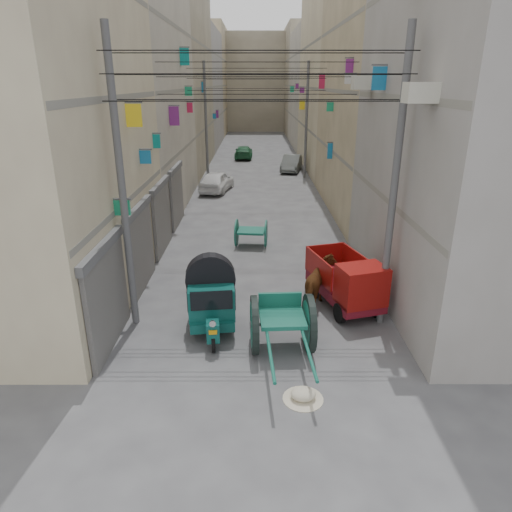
{
  "coord_description": "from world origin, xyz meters",
  "views": [
    {
      "loc": [
        -0.08,
        -5.89,
        6.62
      ],
      "look_at": [
        -0.06,
        6.5,
        1.89
      ],
      "focal_mm": 32.0,
      "sensor_mm": 36.0,
      "label": 1
    }
  ],
  "objects_px": {
    "feed_sack": "(303,394)",
    "horse": "(320,284)",
    "second_cart": "(251,232)",
    "auto_rickshaw": "(211,296)",
    "distant_car_green": "(244,152)",
    "mini_truck": "(349,286)",
    "tonga_cart": "(282,323)",
    "distant_car_grey": "(292,163)",
    "distant_car_white": "(217,181)"
  },
  "relations": [
    {
      "from": "feed_sack",
      "to": "horse",
      "type": "distance_m",
      "value": 4.67
    },
    {
      "from": "second_cart",
      "to": "feed_sack",
      "type": "relative_size",
      "value": 2.52
    },
    {
      "from": "auto_rickshaw",
      "to": "distant_car_green",
      "type": "relative_size",
      "value": 0.64
    },
    {
      "from": "mini_truck",
      "to": "tonga_cart",
      "type": "bearing_deg",
      "value": -150.16
    },
    {
      "from": "feed_sack",
      "to": "auto_rickshaw",
      "type": "bearing_deg",
      "value": 125.87
    },
    {
      "from": "auto_rickshaw",
      "to": "distant_car_grey",
      "type": "distance_m",
      "value": 25.05
    },
    {
      "from": "horse",
      "to": "distant_car_white",
      "type": "bearing_deg",
      "value": -56.36
    },
    {
      "from": "horse",
      "to": "distant_car_white",
      "type": "distance_m",
      "value": 16.81
    },
    {
      "from": "horse",
      "to": "second_cart",
      "type": "bearing_deg",
      "value": -50.61
    },
    {
      "from": "auto_rickshaw",
      "to": "mini_truck",
      "type": "xyz_separation_m",
      "value": [
        4.11,
        1.1,
        -0.19
      ]
    },
    {
      "from": "auto_rickshaw",
      "to": "horse",
      "type": "height_order",
      "value": "auto_rickshaw"
    },
    {
      "from": "second_cart",
      "to": "distant_car_green",
      "type": "bearing_deg",
      "value": 97.53
    },
    {
      "from": "auto_rickshaw",
      "to": "tonga_cart",
      "type": "distance_m",
      "value": 2.26
    },
    {
      "from": "mini_truck",
      "to": "feed_sack",
      "type": "distance_m",
      "value": 4.7
    },
    {
      "from": "second_cart",
      "to": "distant_car_grey",
      "type": "xyz_separation_m",
      "value": [
        3.05,
        17.73,
        -0.0
      ]
    },
    {
      "from": "tonga_cart",
      "to": "second_cart",
      "type": "height_order",
      "value": "tonga_cart"
    },
    {
      "from": "feed_sack",
      "to": "mini_truck",
      "type": "bearing_deg",
      "value": 67.12
    },
    {
      "from": "mini_truck",
      "to": "distant_car_green",
      "type": "relative_size",
      "value": 0.85
    },
    {
      "from": "horse",
      "to": "distant_car_green",
      "type": "xyz_separation_m",
      "value": [
        -3.09,
        29.83,
        -0.2
      ]
    },
    {
      "from": "tonga_cart",
      "to": "distant_car_grey",
      "type": "xyz_separation_m",
      "value": [
        2.19,
        25.88,
        -0.17
      ]
    },
    {
      "from": "horse",
      "to": "mini_truck",
      "type": "bearing_deg",
      "value": -178.22
    },
    {
      "from": "second_cart",
      "to": "horse",
      "type": "bearing_deg",
      "value": -63.3
    },
    {
      "from": "auto_rickshaw",
      "to": "feed_sack",
      "type": "height_order",
      "value": "auto_rickshaw"
    },
    {
      "from": "tonga_cart",
      "to": "mini_truck",
      "type": "bearing_deg",
      "value": 42.89
    },
    {
      "from": "auto_rickshaw",
      "to": "feed_sack",
      "type": "relative_size",
      "value": 4.38
    },
    {
      "from": "mini_truck",
      "to": "distant_car_green",
      "type": "xyz_separation_m",
      "value": [
        -3.93,
        30.07,
        -0.26
      ]
    },
    {
      "from": "distant_car_green",
      "to": "second_cart",
      "type": "bearing_deg",
      "value": 93.37
    },
    {
      "from": "auto_rickshaw",
      "to": "tonga_cart",
      "type": "xyz_separation_m",
      "value": [
        1.93,
        -1.17,
        -0.21
      ]
    },
    {
      "from": "horse",
      "to": "tonga_cart",
      "type": "bearing_deg",
      "value": 80.16
    },
    {
      "from": "distant_car_grey",
      "to": "feed_sack",
      "type": "bearing_deg",
      "value": -82.01
    },
    {
      "from": "second_cart",
      "to": "distant_car_white",
      "type": "xyz_separation_m",
      "value": [
        -2.31,
        10.57,
        0.04
      ]
    },
    {
      "from": "second_cart",
      "to": "horse",
      "type": "xyz_separation_m",
      "value": [
        2.19,
        -5.63,
        0.14
      ]
    },
    {
      "from": "feed_sack",
      "to": "distant_car_grey",
      "type": "distance_m",
      "value": 27.96
    },
    {
      "from": "mini_truck",
      "to": "second_cart",
      "type": "xyz_separation_m",
      "value": [
        -3.04,
        5.88,
        -0.2
      ]
    },
    {
      "from": "auto_rickshaw",
      "to": "second_cart",
      "type": "xyz_separation_m",
      "value": [
        1.07,
        6.98,
        -0.38
      ]
    },
    {
      "from": "distant_car_white",
      "to": "distant_car_grey",
      "type": "xyz_separation_m",
      "value": [
        5.36,
        7.16,
        -0.04
      ]
    },
    {
      "from": "second_cart",
      "to": "distant_car_grey",
      "type": "height_order",
      "value": "distant_car_grey"
    },
    {
      "from": "tonga_cart",
      "to": "second_cart",
      "type": "xyz_separation_m",
      "value": [
        -0.86,
        8.15,
        -0.17
      ]
    },
    {
      "from": "distant_car_white",
      "to": "distant_car_green",
      "type": "xyz_separation_m",
      "value": [
        1.42,
        13.63,
        -0.1
      ]
    },
    {
      "from": "horse",
      "to": "distant_car_grey",
      "type": "distance_m",
      "value": 23.38
    },
    {
      "from": "tonga_cart",
      "to": "second_cart",
      "type": "distance_m",
      "value": 8.19
    },
    {
      "from": "second_cart",
      "to": "distant_car_white",
      "type": "height_order",
      "value": "distant_car_white"
    },
    {
      "from": "mini_truck",
      "to": "distant_car_green",
      "type": "distance_m",
      "value": 30.33
    },
    {
      "from": "auto_rickshaw",
      "to": "distant_car_white",
      "type": "height_order",
      "value": "auto_rickshaw"
    },
    {
      "from": "auto_rickshaw",
      "to": "horse",
      "type": "relative_size",
      "value": 1.38
    },
    {
      "from": "auto_rickshaw",
      "to": "distant_car_white",
      "type": "relative_size",
      "value": 0.64
    },
    {
      "from": "mini_truck",
      "to": "second_cart",
      "type": "bearing_deg",
      "value": 101.1
    },
    {
      "from": "auto_rickshaw",
      "to": "distant_car_white",
      "type": "bearing_deg",
      "value": 87.58
    },
    {
      "from": "tonga_cart",
      "to": "horse",
      "type": "bearing_deg",
      "value": 58.86
    },
    {
      "from": "feed_sack",
      "to": "distant_car_white",
      "type": "relative_size",
      "value": 0.15
    }
  ]
}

